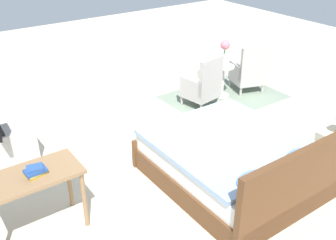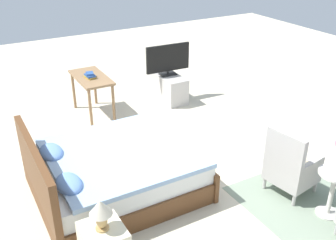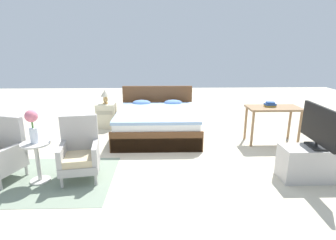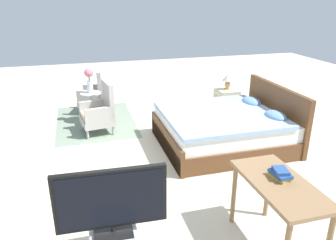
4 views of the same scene
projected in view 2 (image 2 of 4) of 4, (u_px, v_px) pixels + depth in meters
ground_plane at (186, 163)px, 5.78m from camera, size 16.00×16.00×0.00m
floor_rug at (324, 215)px, 4.76m from camera, size 2.10×1.50×0.01m
bed at (113, 172)px, 5.06m from camera, size 1.74×2.02×0.96m
armchair_by_window_right at (290, 167)px, 5.01m from camera, size 0.62×0.62×0.92m
side_table at (333, 188)px, 4.61m from camera, size 0.40×0.40×0.60m
table_lamp at (101, 211)px, 3.60m from camera, size 0.22×0.22×0.33m
tv_stand at (168, 87)px, 7.82m from camera, size 0.96×0.40×0.51m
tv_flatscreen at (168, 59)px, 7.57m from camera, size 0.21×0.90×0.60m
vanity_desk at (91, 82)px, 6.98m from camera, size 1.04×0.52×0.75m
book_stack at (90, 75)px, 6.84m from camera, size 0.22×0.18×0.10m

